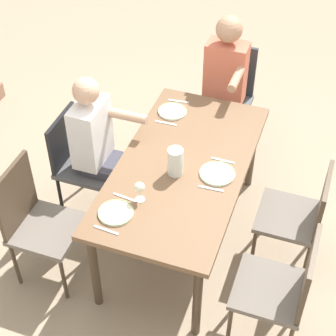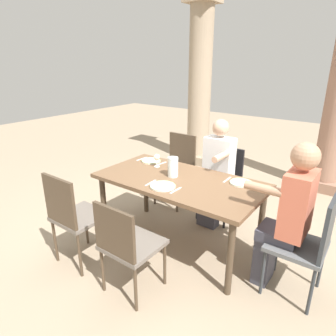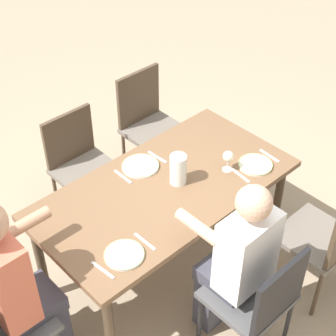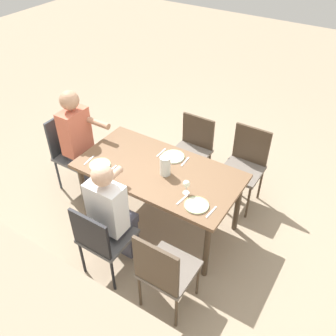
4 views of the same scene
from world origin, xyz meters
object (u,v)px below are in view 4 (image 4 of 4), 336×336
(plate_2, at_px, (100,165))
(diner_woman_green, at_px, (113,213))
(wine_glass_0, at_px, (186,184))
(plate_1, at_px, (173,157))
(water_pitcher, at_px, (165,167))
(chair_mid_south, at_px, (193,147))
(plate_0, at_px, (197,205))
(chair_head_east, at_px, (71,148))
(diner_man_white, at_px, (81,141))
(dining_table, at_px, (159,175))
(chair_west_north, at_px, (164,270))
(chair_west_south, at_px, (245,162))
(chair_mid_north, at_px, (101,237))

(plate_2, bearing_deg, diner_woman_green, 140.26)
(wine_glass_0, bearing_deg, plate_2, 6.54)
(plate_1, distance_m, water_pitcher, 0.30)
(chair_mid_south, distance_m, plate_2, 1.25)
(plate_0, bearing_deg, chair_head_east, -7.89)
(diner_man_white, height_order, water_pitcher, diner_man_white)
(diner_man_white, bearing_deg, wine_glass_0, 173.90)
(chair_mid_south, xyz_separation_m, water_pitcher, (-0.16, 0.88, 0.35))
(diner_man_white, bearing_deg, plate_1, -167.04)
(dining_table, relative_size, chair_west_north, 1.77)
(chair_mid_south, bearing_deg, chair_west_north, 111.72)
(plate_0, bearing_deg, water_pitcher, -25.69)
(dining_table, relative_size, chair_mid_south, 1.95)
(chair_west_south, bearing_deg, dining_table, 54.42)
(plate_2, relative_size, water_pitcher, 1.09)
(chair_west_south, xyz_separation_m, chair_mid_south, (0.69, 0.00, -0.05))
(dining_table, relative_size, chair_head_east, 1.77)
(dining_table, distance_m, plate_0, 0.64)
(chair_west_south, relative_size, chair_head_east, 0.99)
(chair_mid_north, bearing_deg, chair_west_north, 179.34)
(diner_woman_green, relative_size, wine_glass_0, 8.57)
(chair_west_north, relative_size, chair_mid_north, 1.08)
(chair_west_north, distance_m, plate_0, 0.65)
(chair_mid_south, relative_size, plate_1, 3.51)
(chair_west_north, bearing_deg, chair_mid_north, -0.66)
(plate_1, distance_m, plate_2, 0.77)
(chair_mid_south, bearing_deg, diner_woman_green, 89.88)
(chair_mid_south, relative_size, plate_2, 3.86)
(diner_man_white, distance_m, water_pitcher, 1.18)
(plate_1, height_order, water_pitcher, water_pitcher)
(chair_mid_north, height_order, chair_mid_south, chair_mid_north)
(chair_mid_north, distance_m, chair_head_east, 1.48)
(diner_woman_green, xyz_separation_m, plate_0, (-0.65, -0.41, 0.10))
(chair_west_south, relative_size, diner_man_white, 0.71)
(chair_mid_north, distance_m, diner_woman_green, 0.25)
(chair_head_east, height_order, plate_0, chair_head_east)
(chair_mid_south, distance_m, water_pitcher, 0.96)
(chair_west_south, bearing_deg, chair_mid_south, 0.34)
(chair_mid_south, distance_m, diner_man_white, 1.34)
(chair_west_south, bearing_deg, diner_woman_green, 65.73)
(diner_woman_green, relative_size, plate_1, 5.14)
(diner_man_white, distance_m, plate_1, 1.12)
(plate_0, xyz_separation_m, water_pitcher, (0.49, -0.23, 0.08))
(chair_mid_north, bearing_deg, plate_1, -94.33)
(plate_1, relative_size, water_pitcher, 1.20)
(dining_table, distance_m, wine_glass_0, 0.48)
(plate_2, bearing_deg, chair_head_east, -20.45)
(chair_west_north, height_order, plate_1, chair_west_north)
(chair_mid_north, height_order, plate_1, chair_mid_north)
(water_pitcher, bearing_deg, wine_glass_0, 157.16)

